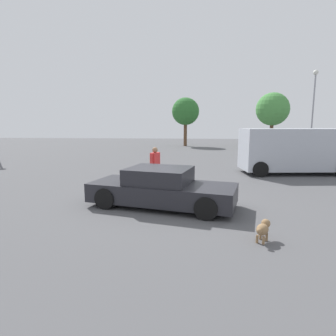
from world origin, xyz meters
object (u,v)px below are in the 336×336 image
at_px(pedestrian, 155,163).
at_px(dog, 263,229).
at_px(sedan_foreground, 162,189).
at_px(van_white, 294,150).
at_px(light_post_far, 314,98).

bearing_deg(pedestrian, dog, 146.07).
bearing_deg(pedestrian, sedan_foreground, 126.92).
relative_size(sedan_foreground, van_white, 0.87).
relative_size(sedan_foreground, light_post_far, 0.66).
distance_m(dog, van_white, 9.63).
distance_m(dog, light_post_far, 23.30).
height_order(dog, light_post_far, light_post_far).
height_order(dog, van_white, van_white).
distance_m(pedestrian, light_post_far, 20.37).
distance_m(dog, pedestrian, 6.03).
height_order(sedan_foreground, van_white, van_white).
relative_size(sedan_foreground, pedestrian, 2.92).
bearing_deg(dog, sedan_foreground, 76.33).
bearing_deg(van_white, pedestrian, -157.20).
height_order(sedan_foreground, dog, sedan_foreground).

